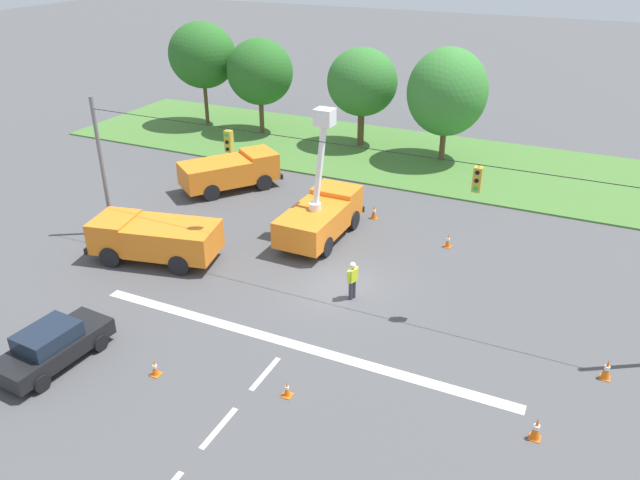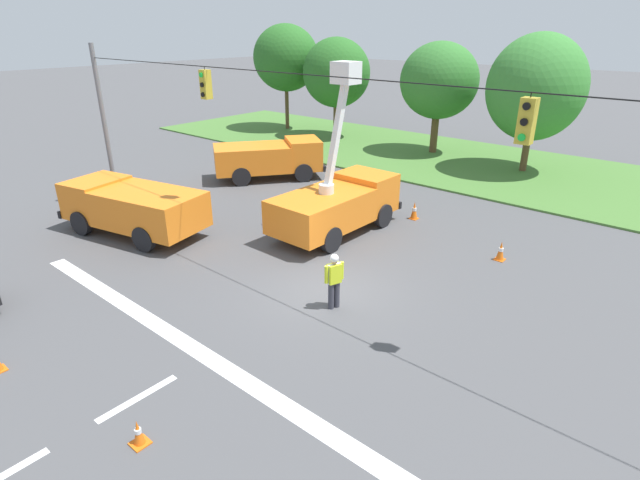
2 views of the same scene
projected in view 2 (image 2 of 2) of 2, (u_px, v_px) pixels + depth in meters
The scene contains 15 objects.
ground_plane at pixel (326, 290), 16.13m from camera, with size 200.00×200.00×0.00m, color #4C4C4F.
grass_verge at pixel (526, 173), 28.67m from camera, with size 56.00×12.00×0.10m, color #477533.
lane_markings at pixel (158, 387), 11.80m from camera, with size 17.60×15.25×0.01m.
signal_gantry at pixel (327, 161), 14.44m from camera, with size 26.20×0.33×7.20m.
tree_far_west at pixel (286, 58), 38.74m from camera, with size 5.44×4.67×8.04m.
tree_west at pixel (336, 73), 36.02m from camera, with size 5.05×4.58×7.15m.
tree_centre at pixel (439, 81), 31.49m from camera, with size 4.99×4.66×7.02m.
tree_east at pixel (536, 88), 27.21m from camera, with size 5.25×5.51×7.60m.
utility_truck_bucket_lift at pixel (338, 201), 20.18m from camera, with size 2.57×6.01×6.65m.
utility_truck_support_near at pixel (133, 206), 20.09m from camera, with size 6.51×3.75×2.00m.
utility_truck_support_far at pixel (270, 157), 27.46m from camera, with size 5.44×6.18×2.11m.
road_worker at pixel (334, 278), 14.74m from camera, with size 0.36×0.62×1.77m.
traffic_cone_foreground_right at pixel (414, 210), 21.90m from camera, with size 0.36×0.36×0.78m.
traffic_cone_mid_left at pixel (501, 251), 18.05m from camera, with size 0.36×0.36×0.72m.
traffic_cone_mid_right at pixel (138, 433), 10.08m from camera, with size 0.36×0.36×0.60m.
Camera 2 is at (9.07, -10.89, 7.87)m, focal length 28.00 mm.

